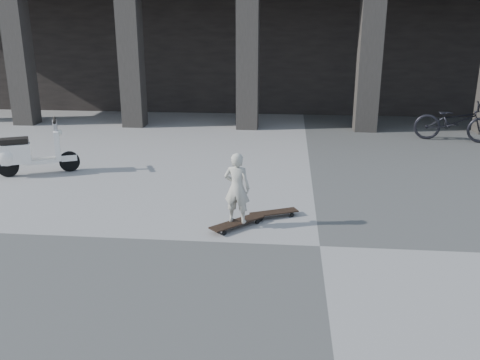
# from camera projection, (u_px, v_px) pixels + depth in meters

# --- Properties ---
(ground) EXTENTS (90.00, 90.00, 0.00)m
(ground) POSITION_uv_depth(u_px,v_px,m) (320.00, 246.00, 7.56)
(ground) COLOR #4B4B48
(ground) RESTS_ON ground
(colonnade) EXTENTS (28.00, 8.82, 6.00)m
(colonnade) POSITION_uv_depth(u_px,v_px,m) (305.00, 25.00, 19.71)
(colonnade) COLOR black
(colonnade) RESTS_ON ground
(longboard) EXTENTS (0.86, 0.88, 0.10)m
(longboard) POSITION_uv_depth(u_px,v_px,m) (237.00, 223.00, 8.22)
(longboard) COLOR black
(longboard) RESTS_ON ground
(skateboard_spare) EXTENTS (0.84, 0.54, 0.10)m
(skateboard_spare) POSITION_uv_depth(u_px,v_px,m) (274.00, 213.00, 8.65)
(skateboard_spare) COLOR black
(skateboard_spare) RESTS_ON ground
(child) EXTENTS (0.46, 0.35, 1.15)m
(child) POSITION_uv_depth(u_px,v_px,m) (237.00, 188.00, 8.04)
(child) COLOR #BAB8A8
(child) RESTS_ON longboard
(scooter) EXTENTS (1.60, 0.93, 1.19)m
(scooter) POSITION_uv_depth(u_px,v_px,m) (23.00, 154.00, 10.89)
(scooter) COLOR black
(scooter) RESTS_ON ground
(bicycle) EXTENTS (2.20, 1.19, 1.10)m
(bicycle) POSITION_uv_depth(u_px,v_px,m) (454.00, 121.00, 13.95)
(bicycle) COLOR black
(bicycle) RESTS_ON ground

